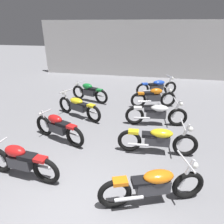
{
  "coord_description": "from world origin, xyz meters",
  "views": [
    {
      "loc": [
        1.24,
        -2.28,
        3.31
      ],
      "look_at": [
        0.0,
        3.85,
        0.55
      ],
      "focal_mm": 31.82,
      "sensor_mm": 36.0,
      "label": 1
    }
  ],
  "objects_px": {
    "motorcycle_right_row_4": "(157,87)",
    "motorcycle_right_row_0": "(153,185)",
    "motorcycle_left_row_1": "(58,127)",
    "motorcycle_right_row_2": "(156,113)",
    "motorcycle_left_row_2": "(78,106)",
    "motorcycle_left_row_3": "(89,92)",
    "motorcycle_right_row_1": "(158,139)",
    "motorcycle_right_row_3": "(154,97)",
    "motorcycle_left_row_0": "(20,161)"
  },
  "relations": [
    {
      "from": "motorcycle_left_row_3",
      "to": "motorcycle_right_row_0",
      "type": "bearing_deg",
      "value": -60.79
    },
    {
      "from": "motorcycle_left_row_3",
      "to": "motorcycle_right_row_4",
      "type": "relative_size",
      "value": 0.94
    },
    {
      "from": "motorcycle_left_row_3",
      "to": "motorcycle_right_row_4",
      "type": "bearing_deg",
      "value": 26.16
    },
    {
      "from": "motorcycle_left_row_0",
      "to": "motorcycle_left_row_1",
      "type": "height_order",
      "value": "same"
    },
    {
      "from": "motorcycle_left_row_0",
      "to": "motorcycle_right_row_4",
      "type": "relative_size",
      "value": 0.97
    },
    {
      "from": "motorcycle_left_row_2",
      "to": "motorcycle_left_row_3",
      "type": "xyz_separation_m",
      "value": [
        -0.12,
        1.77,
        0.01
      ]
    },
    {
      "from": "motorcycle_right_row_2",
      "to": "motorcycle_right_row_4",
      "type": "distance_m",
      "value": 3.37
    },
    {
      "from": "motorcycle_left_row_3",
      "to": "motorcycle_right_row_0",
      "type": "xyz_separation_m",
      "value": [
        2.98,
        -5.33,
        -0.01
      ]
    },
    {
      "from": "motorcycle_right_row_2",
      "to": "motorcycle_right_row_0",
      "type": "bearing_deg",
      "value": -91.1
    },
    {
      "from": "motorcycle_left_row_3",
      "to": "motorcycle_right_row_3",
      "type": "height_order",
      "value": "same"
    },
    {
      "from": "motorcycle_right_row_2",
      "to": "motorcycle_right_row_4",
      "type": "xyz_separation_m",
      "value": [
        0.03,
        3.37,
        0.0
      ]
    },
    {
      "from": "motorcycle_left_row_1",
      "to": "motorcycle_right_row_0",
      "type": "distance_m",
      "value": 3.4
    },
    {
      "from": "motorcycle_left_row_1",
      "to": "motorcycle_left_row_2",
      "type": "bearing_deg",
      "value": 89.99
    },
    {
      "from": "motorcycle_right_row_2",
      "to": "motorcycle_right_row_3",
      "type": "relative_size",
      "value": 1.12
    },
    {
      "from": "motorcycle_left_row_1",
      "to": "motorcycle_right_row_1",
      "type": "relative_size",
      "value": 0.87
    },
    {
      "from": "motorcycle_right_row_1",
      "to": "motorcycle_right_row_2",
      "type": "bearing_deg",
      "value": 90.88
    },
    {
      "from": "motorcycle_left_row_2",
      "to": "motorcycle_left_row_3",
      "type": "relative_size",
      "value": 1.06
    },
    {
      "from": "motorcycle_right_row_2",
      "to": "motorcycle_left_row_0",
      "type": "bearing_deg",
      "value": -132.49
    },
    {
      "from": "motorcycle_right_row_1",
      "to": "motorcycle_right_row_2",
      "type": "height_order",
      "value": "same"
    },
    {
      "from": "motorcycle_left_row_3",
      "to": "motorcycle_right_row_3",
      "type": "distance_m",
      "value": 2.94
    },
    {
      "from": "motorcycle_left_row_1",
      "to": "motorcycle_right_row_3",
      "type": "bearing_deg",
      "value": 50.14
    },
    {
      "from": "motorcycle_left_row_3",
      "to": "motorcycle_right_row_3",
      "type": "xyz_separation_m",
      "value": [
        2.93,
        -0.14,
        0.0
      ]
    },
    {
      "from": "motorcycle_left_row_2",
      "to": "motorcycle_right_row_4",
      "type": "xyz_separation_m",
      "value": [
        2.96,
        3.28,
        0.0
      ]
    },
    {
      "from": "motorcycle_right_row_4",
      "to": "motorcycle_left_row_3",
      "type": "bearing_deg",
      "value": -153.84
    },
    {
      "from": "motorcycle_right_row_1",
      "to": "motorcycle_right_row_0",
      "type": "bearing_deg",
      "value": -93.11
    },
    {
      "from": "motorcycle_left_row_1",
      "to": "motorcycle_right_row_3",
      "type": "distance_m",
      "value": 4.39
    },
    {
      "from": "motorcycle_right_row_0",
      "to": "motorcycle_right_row_2",
      "type": "distance_m",
      "value": 3.48
    },
    {
      "from": "motorcycle_right_row_3",
      "to": "motorcycle_left_row_0",
      "type": "bearing_deg",
      "value": -120.2
    },
    {
      "from": "motorcycle_left_row_2",
      "to": "motorcycle_right_row_2",
      "type": "relative_size",
      "value": 0.93
    },
    {
      "from": "motorcycle_left_row_1",
      "to": "motorcycle_left_row_3",
      "type": "xyz_separation_m",
      "value": [
        -0.12,
        3.51,
        0.0
      ]
    },
    {
      "from": "motorcycle_right_row_1",
      "to": "motorcycle_right_row_4",
      "type": "relative_size",
      "value": 1.07
    },
    {
      "from": "motorcycle_right_row_3",
      "to": "motorcycle_right_row_4",
      "type": "xyz_separation_m",
      "value": [
        0.15,
        1.65,
        -0.01
      ]
    },
    {
      "from": "motorcycle_left_row_3",
      "to": "motorcycle_right_row_0",
      "type": "relative_size",
      "value": 0.92
    },
    {
      "from": "motorcycle_left_row_0",
      "to": "motorcycle_right_row_4",
      "type": "distance_m",
      "value": 7.38
    },
    {
      "from": "motorcycle_right_row_0",
      "to": "motorcycle_right_row_4",
      "type": "height_order",
      "value": "same"
    },
    {
      "from": "motorcycle_left_row_1",
      "to": "motorcycle_left_row_3",
      "type": "distance_m",
      "value": 3.51
    },
    {
      "from": "motorcycle_left_row_1",
      "to": "motorcycle_right_row_2",
      "type": "bearing_deg",
      "value": 29.47
    },
    {
      "from": "motorcycle_left_row_3",
      "to": "motorcycle_right_row_2",
      "type": "bearing_deg",
      "value": -31.28
    },
    {
      "from": "motorcycle_right_row_4",
      "to": "motorcycle_right_row_0",
      "type": "bearing_deg",
      "value": -90.84
    },
    {
      "from": "motorcycle_left_row_0",
      "to": "motorcycle_right_row_0",
      "type": "distance_m",
      "value": 2.99
    },
    {
      "from": "motorcycle_left_row_0",
      "to": "motorcycle_right_row_4",
      "type": "xyz_separation_m",
      "value": [
        3.09,
        6.7,
        -0.01
      ]
    },
    {
      "from": "motorcycle_left_row_0",
      "to": "motorcycle_right_row_3",
      "type": "bearing_deg",
      "value": 59.8
    },
    {
      "from": "motorcycle_left_row_1",
      "to": "motorcycle_right_row_1",
      "type": "xyz_separation_m",
      "value": [
        2.96,
        -0.09,
        -0.01
      ]
    },
    {
      "from": "motorcycle_left_row_3",
      "to": "motorcycle_right_row_3",
      "type": "bearing_deg",
      "value": -2.64
    },
    {
      "from": "motorcycle_left_row_1",
      "to": "motorcycle_right_row_2",
      "type": "xyz_separation_m",
      "value": [
        2.93,
        1.66,
        -0.01
      ]
    },
    {
      "from": "motorcycle_left_row_2",
      "to": "motorcycle_right_row_2",
      "type": "xyz_separation_m",
      "value": [
        2.93,
        -0.09,
        0.0
      ]
    },
    {
      "from": "motorcycle_left_row_3",
      "to": "motorcycle_right_row_2",
      "type": "relative_size",
      "value": 0.88
    },
    {
      "from": "motorcycle_left_row_2",
      "to": "motorcycle_left_row_0",
      "type": "bearing_deg",
      "value": -92.1
    },
    {
      "from": "motorcycle_right_row_1",
      "to": "motorcycle_right_row_2",
      "type": "distance_m",
      "value": 1.75
    },
    {
      "from": "motorcycle_right_row_4",
      "to": "motorcycle_right_row_2",
      "type": "bearing_deg",
      "value": -90.56
    }
  ]
}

